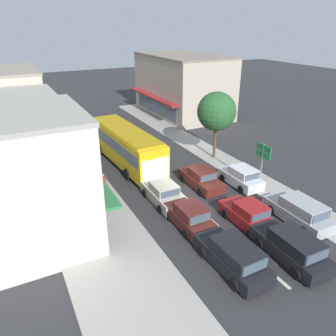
# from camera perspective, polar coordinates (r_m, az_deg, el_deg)

# --- Properties ---
(ground_plane) EXTENTS (140.00, 140.00, 0.00)m
(ground_plane) POSITION_cam_1_polar(r_m,az_deg,el_deg) (23.73, 2.96, -5.07)
(ground_plane) COLOR #2D2D30
(lane_centre_line) EXTENTS (0.20, 28.00, 0.01)m
(lane_centre_line) POSITION_cam_1_polar(r_m,az_deg,el_deg) (26.86, -1.31, -1.35)
(lane_centre_line) COLOR silver
(lane_centre_line) RESTS_ON ground
(sidewalk_left) EXTENTS (5.20, 44.00, 0.14)m
(sidewalk_left) POSITION_cam_1_polar(r_m,az_deg,el_deg) (26.71, -16.48, -2.41)
(sidewalk_left) COLOR #A39E96
(sidewalk_left) RESTS_ON ground
(kerb_right) EXTENTS (2.80, 44.00, 0.12)m
(kerb_right) POSITION_cam_1_polar(r_m,az_deg,el_deg) (31.31, 7.31, 2.40)
(kerb_right) COLOR #A39E96
(kerb_right) RESTS_ON ground
(shopfront_corner_near) EXTENTS (7.71, 7.01, 7.47)m
(shopfront_corner_near) POSITION_cam_1_polar(r_m,az_deg,el_deg) (19.18, -23.62, -2.17)
(shopfront_corner_near) COLOR silver
(shopfront_corner_near) RESTS_ON ground
(shopfront_mid_block) EXTENTS (7.47, 7.16, 6.94)m
(shopfront_mid_block) POSITION_cam_1_polar(r_m,az_deg,el_deg) (26.23, -25.08, 3.83)
(shopfront_mid_block) COLOR silver
(shopfront_mid_block) RESTS_ON ground
(shopfront_far_end) EXTENTS (7.10, 8.38, 7.75)m
(shopfront_far_end) POSITION_cam_1_polar(r_m,az_deg,el_deg) (33.87, -26.19, 8.57)
(shopfront_far_end) COLOR beige
(shopfront_far_end) RESTS_ON ground
(building_right_far) EXTENTS (9.00, 13.98, 7.68)m
(building_right_far) POSITION_cam_1_polar(r_m,az_deg,el_deg) (45.06, 2.52, 14.28)
(building_right_far) COLOR #B2A38E
(building_right_far) RESTS_ON ground
(city_bus) EXTENTS (3.14, 10.97, 3.23)m
(city_bus) POSITION_cam_1_polar(r_m,az_deg,el_deg) (28.60, -7.37, 4.16)
(city_bus) COLOR yellow
(city_bus) RESTS_ON ground
(sedan_adjacent_lane_lead) EXTENTS (1.90, 4.20, 1.47)m
(sedan_adjacent_lane_lead) POSITION_cam_1_polar(r_m,az_deg,el_deg) (20.95, 13.98, -8.06)
(sedan_adjacent_lane_lead) COLOR maroon
(sedan_adjacent_lane_lead) RESTS_ON ground
(sedan_behind_bus_mid) EXTENTS (1.91, 4.21, 1.47)m
(sedan_behind_bus_mid) POSITION_cam_1_polar(r_m,az_deg,el_deg) (22.72, -0.76, -4.55)
(sedan_behind_bus_mid) COLOR #B7B29E
(sedan_behind_bus_mid) RESTS_ON ground
(sedan_queue_far_back) EXTENTS (1.91, 4.20, 1.47)m
(sedan_queue_far_back) POSITION_cam_1_polar(r_m,az_deg,el_deg) (24.99, 5.80, -1.86)
(sedan_queue_far_back) COLOR #561E19
(sedan_queue_far_back) RESTS_ON ground
(hatchback_adjacent_lane_trail) EXTENTS (1.84, 3.71, 1.54)m
(hatchback_adjacent_lane_trail) POSITION_cam_1_polar(r_m,az_deg,el_deg) (20.22, 3.75, -8.42)
(hatchback_adjacent_lane_trail) COLOR #561E19
(hatchback_adjacent_lane_trail) RESTS_ON ground
(wagon_queue_gap_filler) EXTENTS (2.00, 4.53, 1.58)m
(wagon_queue_gap_filler) POSITION_cam_1_polar(r_m,az_deg,el_deg) (17.43, 11.25, -14.85)
(wagon_queue_gap_filler) COLOR black
(wagon_queue_gap_filler) RESTS_ON ground
(wagon_behind_bus_near) EXTENTS (2.02, 4.54, 1.58)m
(wagon_behind_bus_near) POSITION_cam_1_polar(r_m,az_deg,el_deg) (18.85, 20.71, -12.77)
(wagon_behind_bus_near) COLOR black
(wagon_behind_bus_near) RESTS_ON ground
(parked_wagon_kerb_front) EXTENTS (1.97, 4.52, 1.58)m
(parked_wagon_kerb_front) POSITION_cam_1_polar(r_m,az_deg,el_deg) (22.14, 21.89, -7.08)
(parked_wagon_kerb_front) COLOR #9EA3A8
(parked_wagon_kerb_front) RESTS_ON ground
(parked_hatchback_kerb_second) EXTENTS (1.84, 3.71, 1.54)m
(parked_hatchback_kerb_second) POSITION_cam_1_polar(r_m,az_deg,el_deg) (25.61, 12.63, -1.56)
(parked_hatchback_kerb_second) COLOR silver
(parked_hatchback_kerb_second) RESTS_ON ground
(traffic_light_downstreet) EXTENTS (0.32, 0.24, 4.20)m
(traffic_light_downstreet) POSITION_cam_1_polar(r_m,az_deg,el_deg) (36.35, -16.20, 9.36)
(traffic_light_downstreet) COLOR gray
(traffic_light_downstreet) RESTS_ON ground
(directional_road_sign) EXTENTS (0.10, 1.40, 3.60)m
(directional_road_sign) POSITION_cam_1_polar(r_m,az_deg,el_deg) (24.68, 16.22, 2.10)
(directional_road_sign) COLOR gray
(directional_road_sign) RESTS_ON ground
(street_tree_right) EXTENTS (3.41, 3.41, 6.14)m
(street_tree_right) POSITION_cam_1_polar(r_m,az_deg,el_deg) (29.11, 8.47, 9.69)
(street_tree_right) COLOR brown
(street_tree_right) RESTS_ON ground
(pedestrian_with_handbag_near) EXTENTS (0.30, 0.66, 1.63)m
(pedestrian_with_handbag_near) POSITION_cam_1_polar(r_m,az_deg,el_deg) (31.43, -15.30, 3.77)
(pedestrian_with_handbag_near) COLOR #232838
(pedestrian_with_handbag_near) RESTS_ON sidewalk_left
(pedestrian_browsing_midblock) EXTENTS (0.51, 0.37, 1.63)m
(pedestrian_browsing_midblock) POSITION_cam_1_polar(r_m,az_deg,el_deg) (23.82, -11.18, -2.52)
(pedestrian_browsing_midblock) COLOR #333338
(pedestrian_browsing_midblock) RESTS_ON sidewalk_left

